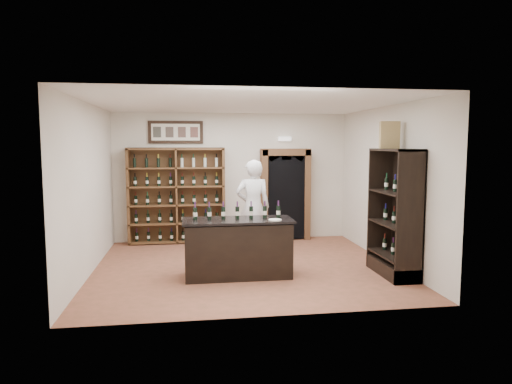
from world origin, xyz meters
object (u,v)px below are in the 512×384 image
at_px(counter_bottle_0, 195,213).
at_px(wine_crate, 390,135).
at_px(shopkeeper, 253,207).
at_px(side_cabinet, 396,232).
at_px(tasting_counter, 238,248).
at_px(wine_shelf, 177,195).

relative_size(counter_bottle_0, wine_crate, 0.63).
height_order(shopkeeper, wine_crate, wine_crate).
relative_size(side_cabinet, wine_crate, 4.63).
bearing_deg(shopkeeper, tasting_counter, 73.92).
distance_m(shopkeeper, wine_crate, 3.08).
bearing_deg(counter_bottle_0, wine_crate, -1.48).
relative_size(tasting_counter, shopkeeper, 0.96).
xyz_separation_m(tasting_counter, shopkeeper, (0.48, 1.55, 0.49)).
xyz_separation_m(shopkeeper, wine_crate, (2.21, -1.57, 1.46)).
xyz_separation_m(side_cabinet, wine_crate, (-0.04, 0.28, 1.68)).
relative_size(counter_bottle_0, shopkeeper, 0.15).
bearing_deg(wine_crate, side_cabinet, -71.12).
distance_m(wine_shelf, side_cabinet, 5.02).
xyz_separation_m(counter_bottle_0, side_cabinet, (3.44, -0.36, -0.35)).
relative_size(counter_bottle_0, side_cabinet, 0.14).
height_order(side_cabinet, wine_crate, wine_crate).
xyz_separation_m(counter_bottle_0, shopkeeper, (1.20, 1.48, -0.13)).
bearing_deg(tasting_counter, shopkeeper, 72.81).
height_order(wine_shelf, counter_bottle_0, wine_shelf).
bearing_deg(wine_crate, counter_bottle_0, -170.55).
height_order(wine_shelf, wine_crate, wine_crate).
bearing_deg(wine_shelf, tasting_counter, -69.44).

